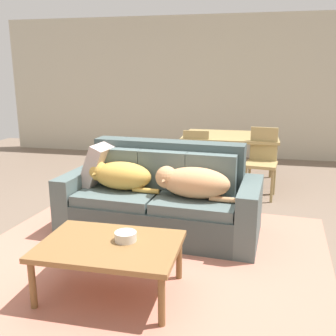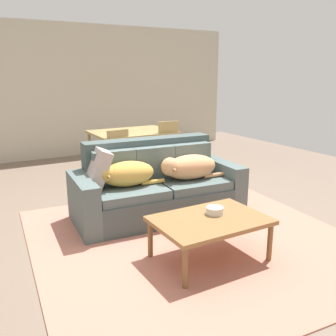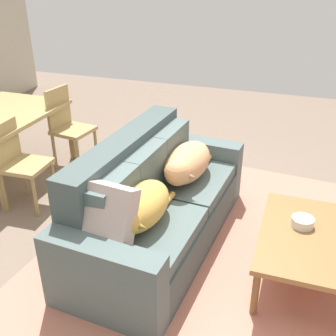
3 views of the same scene
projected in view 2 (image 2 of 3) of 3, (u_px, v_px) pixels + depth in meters
ground_plane at (147, 219)px, 4.53m from camera, size 10.00×10.00×0.00m
back_partition at (58, 92)px, 7.55m from camera, size 8.00×0.12×2.70m
area_rug at (193, 239)px, 3.97m from camera, size 3.48×3.50×0.01m
couch at (156, 188)px, 4.59m from camera, size 2.10×1.03×0.93m
dog_on_left_cushion at (125, 174)px, 4.26m from camera, size 0.79×0.39×0.29m
dog_on_right_cushion at (188, 167)px, 4.54m from camera, size 0.86×0.40×0.30m
throw_pillow_by_left_arm at (96, 169)px, 4.25m from camera, size 0.36×0.50×0.49m
coffee_table at (210, 223)px, 3.47m from camera, size 1.04×0.73×0.42m
bowl_on_coffee_table at (215, 211)px, 3.56m from camera, size 0.17×0.17×0.07m
dining_table at (132, 135)px, 6.47m from camera, size 1.37×0.99×0.74m
dining_chair_near_left at (121, 154)px, 5.83m from camera, size 0.42×0.42×0.86m
dining_chair_near_right at (171, 146)px, 6.27m from camera, size 0.45×0.45×0.93m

